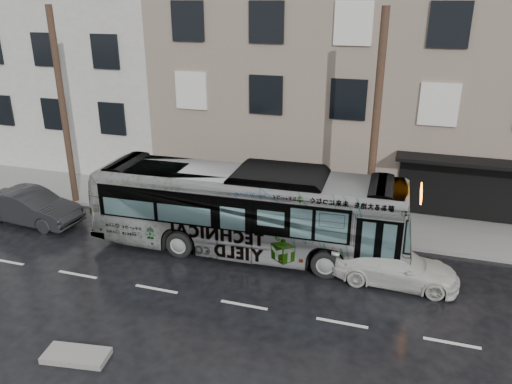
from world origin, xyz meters
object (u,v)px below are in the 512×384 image
utility_pole_rear (63,109)px  dark_sedan (31,207)px  utility_pole_front (375,132)px  bus (248,210)px  sign_post (396,215)px  white_sedan (395,266)px

utility_pole_rear → dark_sedan: utility_pole_rear is taller
utility_pole_rear → dark_sedan: bearing=-99.2°
utility_pole_front → dark_sedan: (-14.41, -2.54, -3.89)m
utility_pole_rear → bus: bearing=-12.2°
dark_sedan → sign_post: bearing=-77.3°
sign_post → utility_pole_rear: bearing=180.0°
sign_post → bus: 5.88m
white_sedan → dark_sedan: size_ratio=0.94×
utility_pole_rear → bus: utility_pole_rear is taller
bus → utility_pole_rear: bearing=76.0°
utility_pole_front → bus: bearing=-154.6°
sign_post → white_sedan: sign_post is taller
utility_pole_front → bus: (-4.39, -2.08, -2.93)m
bus → dark_sedan: bus is taller
utility_pole_rear → sign_post: (15.10, 0.00, -3.30)m
sign_post → dark_sedan: sign_post is taller
bus → white_sedan: bus is taller
bus → dark_sedan: bearing=90.8°
utility_pole_rear → white_sedan: size_ratio=2.08×
white_sedan → dark_sedan: 15.70m
utility_pole_rear → dark_sedan: (-0.41, -2.54, -3.89)m
utility_pole_front → sign_post: utility_pole_front is taller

